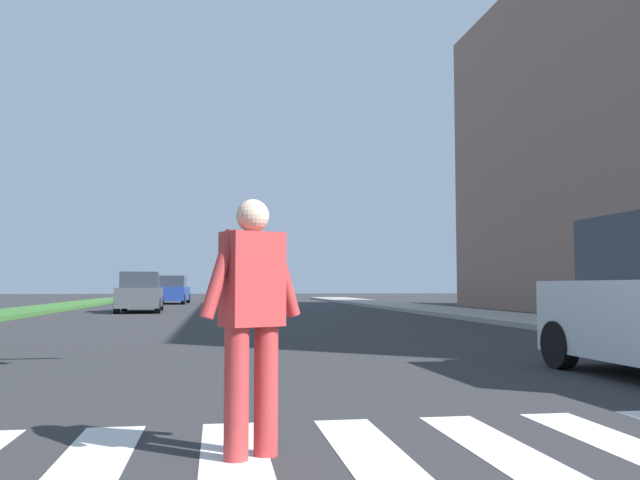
# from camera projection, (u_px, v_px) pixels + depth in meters

# --- Properties ---
(ground_plane) EXTENTS (140.00, 140.00, 0.00)m
(ground_plane) POSITION_uv_depth(u_px,v_px,m) (231.00, 314.00, 26.59)
(ground_plane) COLOR #2D2D30
(crosswalk) EXTENTS (6.75, 2.20, 0.01)m
(crosswalk) POSITION_uv_depth(u_px,v_px,m) (304.00, 455.00, 4.38)
(crosswalk) COLOR silver
(crosswalk) RESTS_ON ground_plane
(sidewalk_right) EXTENTS (3.00, 64.00, 0.15)m
(sidewalk_right) POSITION_uv_depth(u_px,v_px,m) (461.00, 313.00, 25.96)
(sidewalk_right) COLOR #9E9991
(sidewalk_right) RESTS_ON ground_plane
(pedestrian_performer) EXTENTS (0.71, 0.41, 1.69)m
(pedestrian_performer) POSITION_uv_depth(u_px,v_px,m) (252.00, 314.00, 4.39)
(pedestrian_performer) COLOR #B23333
(pedestrian_performer) RESTS_ON ground_plane
(sedan_midblock) EXTENTS (2.00, 4.46, 1.70)m
(sedan_midblock) POSITION_uv_depth(u_px,v_px,m) (140.00, 294.00, 28.47)
(sedan_midblock) COLOR #474C51
(sedan_midblock) RESTS_ON ground_plane
(sedan_distant) EXTENTS (2.04, 4.63, 1.74)m
(sedan_distant) POSITION_uv_depth(u_px,v_px,m) (172.00, 291.00, 41.69)
(sedan_distant) COLOR navy
(sedan_distant) RESTS_ON ground_plane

